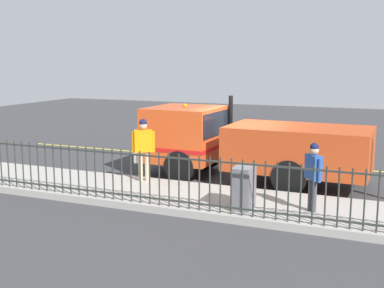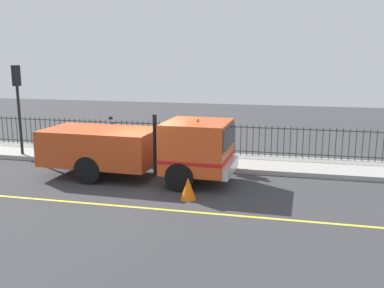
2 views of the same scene
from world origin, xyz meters
TOP-DOWN VIEW (x-y plane):
  - ground_plane at (0.00, 0.00)m, footprint 49.01×49.01m
  - sidewalk_slab at (2.97, 0.00)m, footprint 2.53×22.28m
  - lane_marking at (-2.58, 0.00)m, footprint 0.12×20.05m
  - work_truck at (0.24, -0.06)m, footprint 2.49×6.92m
  - worker_standing at (2.11, -2.25)m, footprint 0.45×0.57m
  - pedestrian_distant at (3.17, 2.67)m, footprint 0.49×0.44m
  - iron_fence at (4.10, 0.00)m, footprint 0.04×18.97m
  - traffic_light_near at (2.04, 6.28)m, footprint 0.33×0.25m
  - utility_cabinet at (3.54, 1.15)m, footprint 0.69×0.42m
  - traffic_cone at (-1.54, -1.89)m, footprint 0.48×0.48m

SIDE VIEW (x-z plane):
  - ground_plane at x=0.00m, z-range 0.00..0.00m
  - lane_marking at x=-2.58m, z-range 0.00..0.01m
  - sidewalk_slab at x=2.97m, z-range 0.00..0.18m
  - traffic_cone at x=-1.54m, z-range 0.00..0.69m
  - utility_cabinet at x=3.54m, z-range 0.18..1.18m
  - iron_fence at x=4.10m, z-range 0.19..1.48m
  - pedestrian_distant at x=3.17m, z-range 0.36..1.96m
  - work_truck at x=0.24m, z-range -0.02..2.46m
  - worker_standing at x=2.11m, z-range 0.38..2.17m
  - traffic_light_near at x=2.04m, z-range 0.98..4.72m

